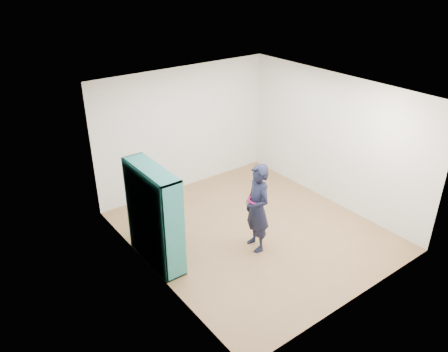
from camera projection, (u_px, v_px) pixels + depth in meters
floor at (253, 231)px, 8.00m from camera, size 4.50×4.50×0.00m
ceiling at (258, 92)px, 6.83m from camera, size 4.50×4.50×0.00m
wall_left at (151, 202)px, 6.35m from camera, size 0.02×4.50×2.60m
wall_right at (333, 140)px, 8.49m from camera, size 0.02×4.50×2.60m
wall_back at (185, 129)px, 9.03m from camera, size 4.00×0.02×2.60m
wall_front at (365, 225)px, 5.81m from camera, size 4.00×0.02×2.60m
bookshelf at (153, 218)px, 6.87m from camera, size 0.37×1.25×1.67m
person at (257, 208)px, 7.21m from camera, size 0.47×0.63×1.56m
smartphone at (248, 202)px, 7.18m from camera, size 0.02×0.10×0.13m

